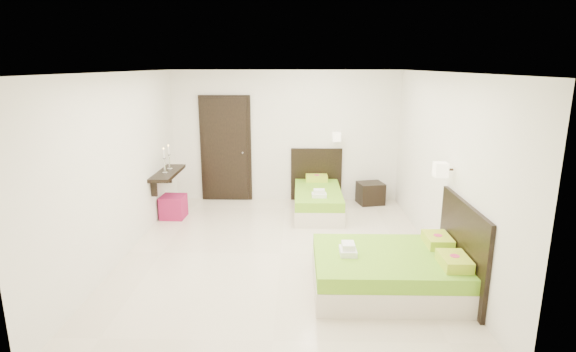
{
  "coord_description": "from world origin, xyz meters",
  "views": [
    {
      "loc": [
        0.24,
        -6.12,
        2.7
      ],
      "look_at": [
        0.1,
        0.3,
        1.1
      ],
      "focal_mm": 28.0,
      "sensor_mm": 36.0,
      "label": 1
    }
  ],
  "objects_px": {
    "nightstand": "(370,193)",
    "ottoman": "(174,207)",
    "bed_single": "(318,198)",
    "bed_double": "(394,269)"
  },
  "relations": [
    {
      "from": "bed_double",
      "to": "nightstand",
      "type": "relative_size",
      "value": 3.75
    },
    {
      "from": "ottoman",
      "to": "bed_double",
      "type": "bearing_deg",
      "value": -37.31
    },
    {
      "from": "bed_double",
      "to": "nightstand",
      "type": "xyz_separation_m",
      "value": [
        0.26,
        3.55,
        -0.06
      ]
    },
    {
      "from": "bed_single",
      "to": "nightstand",
      "type": "distance_m",
      "value": 1.19
    },
    {
      "from": "bed_single",
      "to": "ottoman",
      "type": "relative_size",
      "value": 4.15
    },
    {
      "from": "bed_single",
      "to": "ottoman",
      "type": "bearing_deg",
      "value": -170.91
    },
    {
      "from": "bed_double",
      "to": "nightstand",
      "type": "height_order",
      "value": "bed_double"
    },
    {
      "from": "nightstand",
      "to": "ottoman",
      "type": "bearing_deg",
      "value": -178.35
    },
    {
      "from": "bed_single",
      "to": "bed_double",
      "type": "height_order",
      "value": "bed_double"
    },
    {
      "from": "bed_double",
      "to": "ottoman",
      "type": "distance_m",
      "value": 4.31
    }
  ]
}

